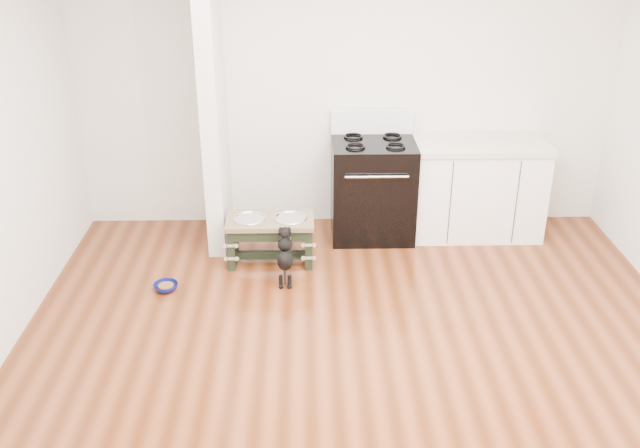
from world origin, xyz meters
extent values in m
plane|color=#4E220D|center=(0.00, 0.00, 0.00)|extent=(5.00, 5.00, 0.00)
plane|color=silver|center=(0.00, 2.50, 1.35)|extent=(5.00, 0.00, 5.00)
cube|color=silver|center=(-1.18, 2.10, 1.35)|extent=(0.15, 0.80, 2.70)
cube|color=black|center=(0.25, 2.15, 0.46)|extent=(0.76, 0.65, 0.92)
cube|color=black|center=(0.25, 1.84, 0.40)|extent=(0.58, 0.02, 0.50)
cylinder|color=silver|center=(0.25, 1.80, 0.72)|extent=(0.56, 0.02, 0.02)
cube|color=white|center=(0.25, 2.43, 1.03)|extent=(0.76, 0.08, 0.22)
torus|color=black|center=(0.07, 2.01, 0.93)|extent=(0.18, 0.18, 0.02)
torus|color=black|center=(0.43, 2.01, 0.93)|extent=(0.18, 0.18, 0.02)
torus|color=black|center=(0.07, 2.29, 0.93)|extent=(0.18, 0.18, 0.02)
torus|color=black|center=(0.43, 2.29, 0.93)|extent=(0.18, 0.18, 0.02)
cube|color=white|center=(1.23, 2.18, 0.43)|extent=(1.20, 0.60, 0.86)
cube|color=beige|center=(1.23, 2.18, 0.89)|extent=(1.24, 0.64, 0.05)
cube|color=black|center=(1.23, 1.92, 0.05)|extent=(1.20, 0.06, 0.10)
cube|color=black|center=(-1.02, 1.61, 0.19)|extent=(0.06, 0.36, 0.37)
cube|color=black|center=(-0.35, 1.61, 0.19)|extent=(0.06, 0.36, 0.37)
cube|color=black|center=(-0.69, 1.44, 0.33)|extent=(0.60, 0.03, 0.09)
cube|color=black|center=(-0.69, 1.61, 0.06)|extent=(0.60, 0.06, 0.06)
cube|color=brown|center=(-0.69, 1.61, 0.39)|extent=(0.76, 0.41, 0.04)
cylinder|color=silver|center=(-0.86, 1.61, 0.40)|extent=(0.26, 0.26, 0.05)
cylinder|color=silver|center=(-0.51, 1.61, 0.40)|extent=(0.26, 0.26, 0.05)
torus|color=silver|center=(-0.86, 1.61, 0.42)|extent=(0.29, 0.29, 0.02)
torus|color=silver|center=(-0.51, 1.61, 0.42)|extent=(0.29, 0.29, 0.02)
cylinder|color=black|center=(-0.59, 1.14, 0.06)|extent=(0.03, 0.03, 0.11)
cylinder|color=black|center=(-0.51, 1.14, 0.06)|extent=(0.03, 0.03, 0.11)
sphere|color=black|center=(-0.59, 1.13, 0.01)|extent=(0.04, 0.04, 0.04)
sphere|color=black|center=(-0.51, 1.13, 0.01)|extent=(0.04, 0.04, 0.04)
ellipsoid|color=black|center=(-0.55, 1.22, 0.21)|extent=(0.13, 0.31, 0.27)
sphere|color=black|center=(-0.55, 1.31, 0.32)|extent=(0.12, 0.12, 0.12)
sphere|color=black|center=(-0.55, 1.35, 0.40)|extent=(0.11, 0.11, 0.11)
sphere|color=black|center=(-0.59, 1.42, 0.40)|extent=(0.04, 0.04, 0.04)
sphere|color=black|center=(-0.52, 1.42, 0.40)|extent=(0.04, 0.04, 0.04)
cylinder|color=black|center=(-0.55, 1.10, 0.12)|extent=(0.02, 0.09, 0.10)
torus|color=#E94467|center=(-0.55, 1.34, 0.36)|extent=(0.10, 0.07, 0.09)
imported|color=#0D115C|center=(-1.53, 1.12, 0.03)|extent=(0.24, 0.24, 0.06)
cylinder|color=#523717|center=(-1.53, 1.12, 0.04)|extent=(0.13, 0.13, 0.03)
camera|label=1|loc=(-0.37, -3.99, 2.99)|focal=40.00mm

